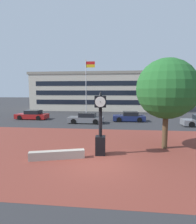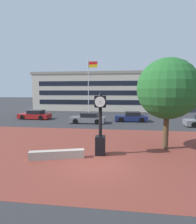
{
  "view_description": "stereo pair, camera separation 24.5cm",
  "coord_description": "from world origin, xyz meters",
  "px_view_note": "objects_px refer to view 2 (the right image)",
  "views": [
    {
      "loc": [
        1.1,
        -9.92,
        3.99
      ],
      "look_at": [
        -0.15,
        1.67,
        2.67
      ],
      "focal_mm": 30.04,
      "sensor_mm": 36.0,
      "label": 1
    },
    {
      "loc": [
        1.34,
        -9.9,
        3.99
      ],
      "look_at": [
        -0.15,
        1.67,
        2.67
      ],
      "focal_mm": 30.04,
      "sensor_mm": 36.0,
      "label": 2
    }
  ],
  "objects_px": {
    "car_street_mid": "(35,115)",
    "flagpole_primary": "(89,83)",
    "street_clock": "(100,126)",
    "car_street_near": "(88,118)",
    "car_street_distant": "(131,117)",
    "civic_building": "(108,91)",
    "plaza_tree": "(170,90)"
  },
  "relations": [
    {
      "from": "civic_building",
      "to": "flagpole_primary",
      "type": "bearing_deg",
      "value": -102.73
    },
    {
      "from": "civic_building",
      "to": "street_clock",
      "type": "bearing_deg",
      "value": -86.63
    },
    {
      "from": "car_street_near",
      "to": "car_street_mid",
      "type": "height_order",
      "value": "same"
    },
    {
      "from": "car_street_near",
      "to": "plaza_tree",
      "type": "bearing_deg",
      "value": -140.69
    },
    {
      "from": "car_street_distant",
      "to": "flagpole_primary",
      "type": "height_order",
      "value": "flagpole_primary"
    },
    {
      "from": "plaza_tree",
      "to": "car_street_near",
      "type": "distance_m",
      "value": 12.49
    },
    {
      "from": "car_street_distant",
      "to": "car_street_near",
      "type": "bearing_deg",
      "value": 108.9
    },
    {
      "from": "street_clock",
      "to": "car_street_mid",
      "type": "relative_size",
      "value": 0.89
    },
    {
      "from": "street_clock",
      "to": "car_street_near",
      "type": "height_order",
      "value": "street_clock"
    },
    {
      "from": "car_street_near",
      "to": "street_clock",
      "type": "bearing_deg",
      "value": -164.75
    },
    {
      "from": "car_street_near",
      "to": "car_street_distant",
      "type": "distance_m",
      "value": 5.76
    },
    {
      "from": "plaza_tree",
      "to": "flagpole_primary",
      "type": "distance_m",
      "value": 19.47
    },
    {
      "from": "car_street_mid",
      "to": "flagpole_primary",
      "type": "distance_m",
      "value": 10.08
    },
    {
      "from": "street_clock",
      "to": "car_street_distant",
      "type": "relative_size",
      "value": 0.94
    },
    {
      "from": "street_clock",
      "to": "car_street_mid",
      "type": "bearing_deg",
      "value": 125.29
    },
    {
      "from": "car_street_mid",
      "to": "civic_building",
      "type": "bearing_deg",
      "value": -27.78
    },
    {
      "from": "street_clock",
      "to": "plaza_tree",
      "type": "bearing_deg",
      "value": 19.88
    },
    {
      "from": "plaza_tree",
      "to": "car_street_mid",
      "type": "xyz_separation_m",
      "value": [
        -15.53,
        11.76,
        -3.46
      ]
    },
    {
      "from": "street_clock",
      "to": "car_street_near",
      "type": "bearing_deg",
      "value": 100.75
    },
    {
      "from": "car_street_near",
      "to": "flagpole_primary",
      "type": "distance_m",
      "value": 9.34
    },
    {
      "from": "car_street_mid",
      "to": "civic_building",
      "type": "relative_size",
      "value": 0.15
    },
    {
      "from": "car_street_near",
      "to": "civic_building",
      "type": "bearing_deg",
      "value": -2.36
    },
    {
      "from": "flagpole_primary",
      "to": "civic_building",
      "type": "relative_size",
      "value": 0.3
    },
    {
      "from": "car_street_mid",
      "to": "car_street_near",
      "type": "bearing_deg",
      "value": -103.75
    },
    {
      "from": "car_street_mid",
      "to": "civic_building",
      "type": "xyz_separation_m",
      "value": [
        9.23,
        15.96,
        3.3
      ]
    },
    {
      "from": "car_street_distant",
      "to": "civic_building",
      "type": "distance_m",
      "value": 17.15
    },
    {
      "from": "car_street_near",
      "to": "civic_building",
      "type": "height_order",
      "value": "civic_building"
    },
    {
      "from": "car_street_distant",
      "to": "plaza_tree",
      "type": "bearing_deg",
      "value": -171.55
    },
    {
      "from": "street_clock",
      "to": "car_street_distant",
      "type": "xyz_separation_m",
      "value": [
        2.54,
        13.4,
        -1.29
      ]
    },
    {
      "from": "car_street_mid",
      "to": "car_street_distant",
      "type": "distance_m",
      "value": 13.52
    },
    {
      "from": "plaza_tree",
      "to": "flagpole_primary",
      "type": "xyz_separation_m",
      "value": [
        -8.63,
        17.41,
        1.25
      ]
    },
    {
      "from": "car_street_mid",
      "to": "flagpole_primary",
      "type": "bearing_deg",
      "value": -48.45
    }
  ]
}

